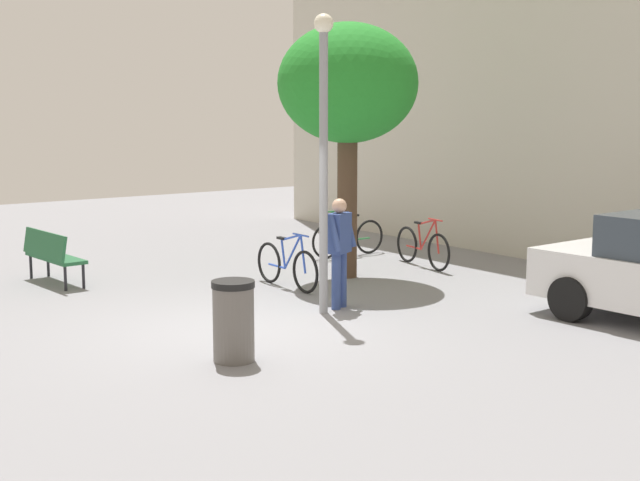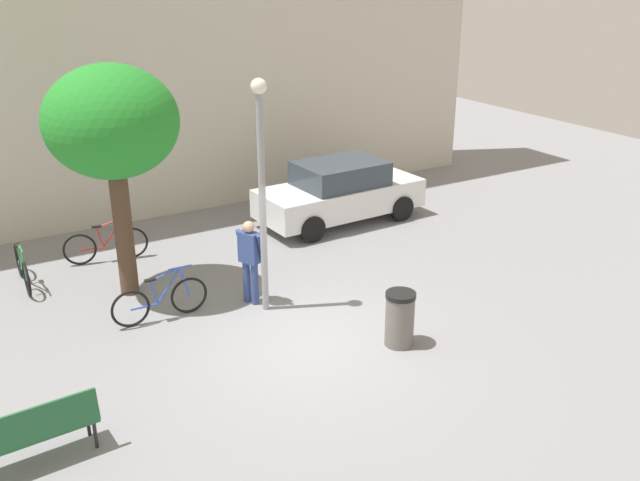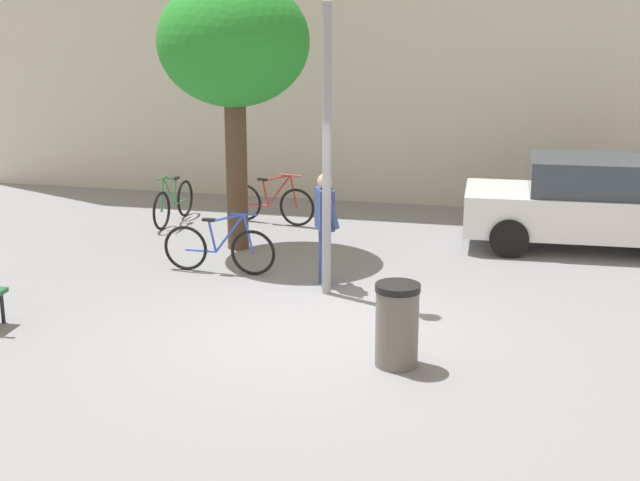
% 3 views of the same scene
% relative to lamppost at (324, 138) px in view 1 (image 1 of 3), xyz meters
% --- Properties ---
extents(ground_plane, '(36.00, 36.00, 0.00)m').
position_rel_lamppost_xyz_m(ground_plane, '(0.13, -1.46, -2.58)').
color(ground_plane, gray).
extents(building_facade, '(19.26, 2.00, 9.99)m').
position_rel_lamppost_xyz_m(building_facade, '(0.13, 7.05, 2.42)').
color(building_facade, beige).
rests_on(building_facade, ground_plane).
extents(lamppost, '(0.28, 0.28, 4.32)m').
position_rel_lamppost_xyz_m(lamppost, '(0.00, 0.00, 0.00)').
color(lamppost, gray).
rests_on(lamppost, ground_plane).
extents(person_by_lamppost, '(0.46, 0.63, 1.67)m').
position_rel_lamppost_xyz_m(person_by_lamppost, '(-0.11, 0.38, -1.61)').
color(person_by_lamppost, '#334784').
rests_on(person_by_lamppost, ground_plane).
extents(park_bench, '(1.63, 0.58, 0.92)m').
position_rel_lamppost_xyz_m(park_bench, '(-4.52, -2.47, -2.03)').
color(park_bench, '#236038').
rests_on(park_bench, ground_plane).
extents(plaza_tree, '(2.46, 2.46, 4.48)m').
position_rel_lamppost_xyz_m(plaza_tree, '(-2.01, 2.02, 0.80)').
color(plaza_tree, '#4F3928').
rests_on(plaza_tree, ground_plane).
extents(bicycle_red, '(1.79, 0.36, 0.97)m').
position_rel_lamppost_xyz_m(bicycle_red, '(-1.97, 3.82, -2.19)').
color(bicycle_red, black).
rests_on(bicycle_red, ground_plane).
extents(bicycle_green, '(0.08, 1.81, 0.97)m').
position_rel_lamppost_xyz_m(bicycle_green, '(-3.76, 3.41, -2.19)').
color(bicycle_green, black).
rests_on(bicycle_green, ground_plane).
extents(bicycle_blue, '(1.81, 0.08, 0.97)m').
position_rel_lamppost_xyz_m(bicycle_blue, '(-1.83, 0.59, -2.19)').
color(bicycle_blue, black).
rests_on(bicycle_blue, ground_plane).
extents(trash_bin, '(0.52, 0.52, 0.98)m').
position_rel_lamppost_xyz_m(trash_bin, '(1.38, -2.36, -2.09)').
color(trash_bin, '#66605B').
rests_on(trash_bin, ground_plane).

